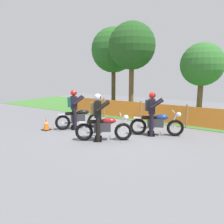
# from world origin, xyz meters

# --- Properties ---
(ground) EXTENTS (24.00, 24.00, 0.02)m
(ground) POSITION_xyz_m (0.00, 0.00, -0.01)
(ground) COLOR slate
(grass_verge) EXTENTS (24.00, 5.84, 0.01)m
(grass_verge) POSITION_xyz_m (0.00, 5.44, 0.01)
(grass_verge) COLOR #427A33
(grass_verge) RESTS_ON ground
(barrier_fence) EXTENTS (8.85, 0.08, 1.05)m
(barrier_fence) POSITION_xyz_m (-0.00, 2.51, 0.54)
(barrier_fence) COLOR #997547
(barrier_fence) RESTS_ON ground
(tree_leftmost) EXTENTS (2.98, 2.98, 5.35)m
(tree_leftmost) POSITION_xyz_m (-3.60, 5.72, 3.84)
(tree_leftmost) COLOR brown
(tree_leftmost) RESTS_ON ground
(tree_near_left) EXTENTS (2.68, 2.68, 5.23)m
(tree_near_left) POSITION_xyz_m (-1.52, 4.36, 3.86)
(tree_near_left) COLOR brown
(tree_near_left) RESTS_ON ground
(tree_near_right) EXTENTS (2.24, 2.24, 3.94)m
(tree_near_right) POSITION_xyz_m (2.16, 5.25, 2.79)
(tree_near_right) COLOR brown
(tree_near_right) RESTS_ON ground
(motorcycle_lead) EXTENTS (1.91, 1.03, 0.98)m
(motorcycle_lead) POSITION_xyz_m (1.52, 0.74, 0.47)
(motorcycle_lead) COLOR black
(motorcycle_lead) RESTS_ON ground
(motorcycle_trailing) EXTENTS (1.75, 1.24, 0.97)m
(motorcycle_trailing) POSITION_xyz_m (0.16, -0.88, 0.47)
(motorcycle_trailing) COLOR black
(motorcycle_trailing) RESTS_ON ground
(motorcycle_third) EXTENTS (1.40, 1.62, 0.96)m
(motorcycle_third) POSITION_xyz_m (-1.69, -0.09, 0.47)
(motorcycle_third) COLOR black
(motorcycle_third) RESTS_ON ground
(rider_lead) EXTENTS (0.78, 0.69, 1.69)m
(rider_lead) POSITION_xyz_m (1.32, 0.64, 0.95)
(rider_lead) COLOR black
(rider_lead) RESTS_ON ground
(rider_trailing) EXTENTS (0.79, 0.72, 1.69)m
(rider_trailing) POSITION_xyz_m (-0.02, -1.01, 0.95)
(rider_trailing) COLOR black
(rider_trailing) RESTS_ON ground
(rider_third) EXTENTS (0.75, 0.78, 1.69)m
(rider_third) POSITION_xyz_m (-1.83, -0.26, 0.95)
(rider_third) COLOR black
(rider_third) RESTS_ON ground
(traffic_cone) EXTENTS (0.32, 0.32, 0.53)m
(traffic_cone) POSITION_xyz_m (-2.72, -1.03, 0.26)
(traffic_cone) COLOR black
(traffic_cone) RESTS_ON ground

